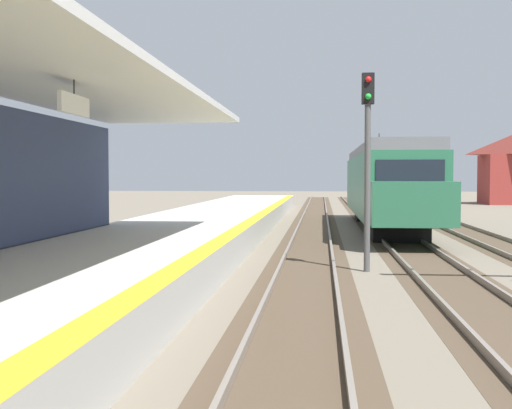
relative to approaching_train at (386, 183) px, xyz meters
name	(u,v)px	position (x,y,z in m)	size (l,w,h in m)	color
station_platform	(119,263)	(-7.80, -16.59, -1.73)	(5.00, 80.00, 0.91)	#B7B5AD
track_pair_nearest_platform	(308,261)	(-3.40, -12.59, -2.13)	(2.34, 120.00, 0.16)	#4C3D2D
track_pair_middle	(427,263)	(0.00, -12.59, -2.13)	(2.34, 120.00, 0.16)	#4C3D2D
approaching_train	(386,183)	(0.00, 0.00, 0.00)	(2.93, 19.60, 4.76)	#286647
rail_signal_post	(368,150)	(-1.83, -14.25, 1.02)	(0.32, 0.34, 5.20)	#4C4C4C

